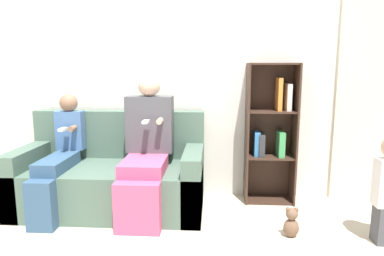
{
  "coord_description": "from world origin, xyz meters",
  "views": [
    {
      "loc": [
        0.6,
        -2.54,
        1.3
      ],
      "look_at": [
        0.4,
        0.55,
        0.77
      ],
      "focal_mm": 32.0,
      "sensor_mm": 36.0,
      "label": 1
    }
  ],
  "objects_px": {
    "couch": "(112,178)",
    "teddy_bear": "(291,223)",
    "bookshelf": "(271,131)",
    "adult_seated": "(146,144)",
    "child_seated": "(59,156)"
  },
  "relations": [
    {
      "from": "bookshelf",
      "to": "teddy_bear",
      "type": "height_order",
      "value": "bookshelf"
    },
    {
      "from": "adult_seated",
      "to": "child_seated",
      "type": "bearing_deg",
      "value": -176.29
    },
    {
      "from": "adult_seated",
      "to": "teddy_bear",
      "type": "relative_size",
      "value": 5.12
    },
    {
      "from": "adult_seated",
      "to": "child_seated",
      "type": "height_order",
      "value": "adult_seated"
    },
    {
      "from": "adult_seated",
      "to": "couch",
      "type": "bearing_deg",
      "value": 166.19
    },
    {
      "from": "couch",
      "to": "bookshelf",
      "type": "relative_size",
      "value": 1.26
    },
    {
      "from": "child_seated",
      "to": "couch",
      "type": "bearing_deg",
      "value": 17.25
    },
    {
      "from": "couch",
      "to": "bookshelf",
      "type": "height_order",
      "value": "bookshelf"
    },
    {
      "from": "couch",
      "to": "teddy_bear",
      "type": "distance_m",
      "value": 1.65
    },
    {
      "from": "child_seated",
      "to": "bookshelf",
      "type": "distance_m",
      "value": 2.0
    },
    {
      "from": "child_seated",
      "to": "bookshelf",
      "type": "xyz_separation_m",
      "value": [
        1.95,
        0.43,
        0.17
      ]
    },
    {
      "from": "bookshelf",
      "to": "adult_seated",
      "type": "bearing_deg",
      "value": -162.06
    },
    {
      "from": "teddy_bear",
      "to": "child_seated",
      "type": "bearing_deg",
      "value": 169.88
    },
    {
      "from": "couch",
      "to": "adult_seated",
      "type": "distance_m",
      "value": 0.51
    },
    {
      "from": "child_seated",
      "to": "bookshelf",
      "type": "height_order",
      "value": "bookshelf"
    }
  ]
}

